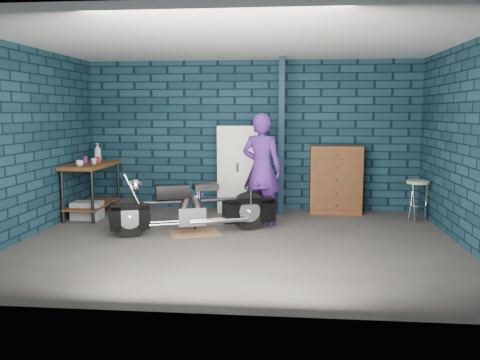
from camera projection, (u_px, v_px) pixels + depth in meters
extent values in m
plane|color=#4E4B49|center=(238.00, 242.00, 6.97)|extent=(6.00, 6.00, 0.00)
cube|color=#0F2733|center=(252.00, 136.00, 9.26)|extent=(6.00, 0.02, 2.70)
cube|color=#0F2733|center=(24.00, 143.00, 7.08)|extent=(0.02, 5.00, 2.70)
cube|color=#0F2733|center=(470.00, 146.00, 6.50)|extent=(0.02, 5.00, 2.70)
cube|color=silver|center=(238.00, 41.00, 6.61)|extent=(6.00, 5.00, 0.02)
cube|color=#112638|center=(281.00, 137.00, 8.66)|extent=(0.10, 0.10, 2.70)
cube|color=#5A311B|center=(92.00, 189.00, 8.72)|extent=(0.60, 1.40, 0.91)
cube|color=olive|center=(195.00, 233.00, 7.50)|extent=(0.85, 0.75, 0.01)
imported|color=#411D6F|center=(262.00, 169.00, 8.00)|extent=(0.74, 0.59, 1.76)
cube|color=#9A9CA2|center=(87.00, 210.00, 8.47)|extent=(0.47, 0.34, 0.29)
cube|color=silver|center=(239.00, 169.00, 9.09)|extent=(0.72, 0.51, 1.54)
cube|color=brown|center=(335.00, 179.00, 8.94)|extent=(0.89, 0.50, 1.19)
imported|color=#C0B591|center=(80.00, 163.00, 8.20)|extent=(0.14, 0.14, 0.10)
imported|color=#C0B591|center=(94.00, 161.00, 8.53)|extent=(0.12, 0.12, 0.09)
cylinder|color=#5B1861|center=(85.00, 160.00, 8.64)|extent=(0.10, 0.10, 0.12)
cylinder|color=#A51625|center=(98.00, 160.00, 8.76)|extent=(0.09, 0.09, 0.10)
imported|color=#9A9CA2|center=(98.00, 152.00, 9.02)|extent=(0.14, 0.14, 0.32)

